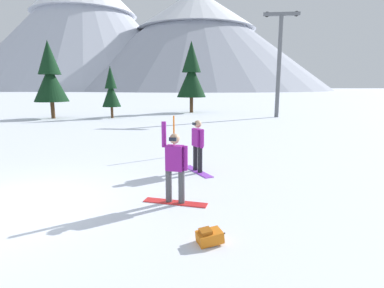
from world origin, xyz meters
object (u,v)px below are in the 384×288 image
at_px(snowboarder_midground, 198,145).
at_px(ski_lift_tower, 279,58).
at_px(pine_tree_tall, 50,76).
at_px(trail_marker_pole, 174,136).
at_px(backpack_orange, 209,236).
at_px(pine_tree_slender, 191,74).
at_px(pine_tree_broad, 111,90).
at_px(snowboarder_foreground, 175,166).

relative_size(snowboarder_midground, ski_lift_tower, 0.19).
bearing_deg(pine_tree_tall, trail_marker_pole, -45.80).
height_order(backpack_orange, ski_lift_tower, ski_lift_tower).
xyz_separation_m(snowboarder_midground, trail_marker_pole, (-1.14, 2.13, -0.08)).
bearing_deg(pine_tree_slender, pine_tree_broad, -134.44).
relative_size(snowboarder_foreground, pine_tree_slender, 0.27).
distance_m(backpack_orange, pine_tree_broad, 23.14).
bearing_deg(pine_tree_tall, pine_tree_slender, 32.99).
bearing_deg(snowboarder_midground, backpack_orange, -82.19).
xyz_separation_m(pine_tree_tall, ski_lift_tower, (19.52, 3.27, 1.59)).
height_order(pine_tree_tall, pine_tree_broad, pine_tree_tall).
bearing_deg(trail_marker_pole, pine_tree_tall, 134.20).
bearing_deg(pine_tree_slender, trail_marker_pole, -85.55).
height_order(pine_tree_slender, pine_tree_broad, pine_tree_slender).
distance_m(backpack_orange, trail_marker_pole, 6.99).
height_order(snowboarder_midground, trail_marker_pole, snowboarder_midground).
bearing_deg(snowboarder_midground, ski_lift_tower, 73.65).
bearing_deg(pine_tree_slender, snowboarder_midground, -83.12).
relative_size(backpack_orange, pine_tree_tall, 0.08).
relative_size(pine_tree_slender, pine_tree_broad, 1.63).
xyz_separation_m(snowboarder_midground, pine_tree_slender, (-2.74, 22.73, 3.11)).
distance_m(trail_marker_pole, ski_lift_tower, 18.34).
distance_m(backpack_orange, ski_lift_tower, 24.30).
xyz_separation_m(pine_tree_slender, pine_tree_broad, (-6.32, -6.44, -1.56)).
height_order(trail_marker_pole, ski_lift_tower, ski_lift_tower).
xyz_separation_m(backpack_orange, trail_marker_pole, (-1.77, 6.73, 0.68)).
bearing_deg(backpack_orange, snowboarder_midground, 97.81).
relative_size(snowboarder_foreground, snowboarder_midground, 1.15).
distance_m(snowboarder_midground, pine_tree_tall, 21.01).
bearing_deg(snowboarder_midground, pine_tree_slender, 96.88).
distance_m(snowboarder_foreground, ski_lift_tower, 22.61).
xyz_separation_m(snowboarder_foreground, backpack_orange, (0.92, -1.83, -0.79)).
distance_m(snowboarder_midground, pine_tree_slender, 23.10).
xyz_separation_m(trail_marker_pole, pine_tree_slender, (-1.60, 20.60, 3.19)).
height_order(pine_tree_slender, ski_lift_tower, ski_lift_tower).
bearing_deg(backpack_orange, ski_lift_tower, 78.24).
distance_m(pine_tree_slender, pine_tree_broad, 9.16).
height_order(backpack_orange, pine_tree_broad, pine_tree_broad).
relative_size(snowboarder_midground, pine_tree_broad, 0.38).
xyz_separation_m(backpack_orange, ski_lift_tower, (4.84, 23.27, 5.05)).
distance_m(trail_marker_pole, pine_tree_tall, 18.71).
bearing_deg(backpack_orange, pine_tree_slender, 97.04).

